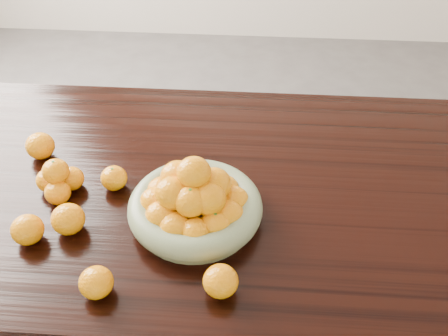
# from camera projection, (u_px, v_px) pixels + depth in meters

# --- Properties ---
(ground) EXTENTS (5.00, 5.00, 0.00)m
(ground) POSITION_uv_depth(u_px,v_px,m) (212.00, 327.00, 1.92)
(ground) COLOR #595554
(ground) RESTS_ON ground
(dining_table) EXTENTS (2.00, 1.00, 0.75)m
(dining_table) POSITION_uv_depth(u_px,v_px,m) (208.00, 206.00, 1.49)
(dining_table) COLOR black
(dining_table) RESTS_ON ground
(fruit_bowl) EXTENTS (0.35, 0.35, 0.20)m
(fruit_bowl) POSITION_uv_depth(u_px,v_px,m) (194.00, 202.00, 1.29)
(fruit_bowl) COLOR gray
(fruit_bowl) RESTS_ON dining_table
(orange_pyramid) EXTENTS (0.13, 0.13, 0.11)m
(orange_pyramid) POSITION_uv_depth(u_px,v_px,m) (58.00, 180.00, 1.38)
(orange_pyramid) COLOR orange
(orange_pyramid) RESTS_ON dining_table
(loose_orange_0) EXTENTS (0.07, 0.07, 0.07)m
(loose_orange_0) POSITION_uv_depth(u_px,v_px,m) (114.00, 178.00, 1.40)
(loose_orange_0) COLOR orange
(loose_orange_0) RESTS_ON dining_table
(loose_orange_1) EXTENTS (0.08, 0.08, 0.07)m
(loose_orange_1) POSITION_uv_depth(u_px,v_px,m) (96.00, 283.00, 1.13)
(loose_orange_1) COLOR orange
(loose_orange_1) RESTS_ON dining_table
(loose_orange_2) EXTENTS (0.08, 0.08, 0.08)m
(loose_orange_2) POSITION_uv_depth(u_px,v_px,m) (221.00, 281.00, 1.13)
(loose_orange_2) COLOR orange
(loose_orange_2) RESTS_ON dining_table
(loose_orange_3) EXTENTS (0.09, 0.09, 0.08)m
(loose_orange_3) POSITION_uv_depth(u_px,v_px,m) (40.00, 146.00, 1.50)
(loose_orange_3) COLOR orange
(loose_orange_3) RESTS_ON dining_table
(loose_orange_4) EXTENTS (0.09, 0.09, 0.08)m
(loose_orange_4) POSITION_uv_depth(u_px,v_px,m) (68.00, 219.00, 1.27)
(loose_orange_4) COLOR orange
(loose_orange_4) RESTS_ON dining_table
(loose_orange_5) EXTENTS (0.08, 0.08, 0.08)m
(loose_orange_5) POSITION_uv_depth(u_px,v_px,m) (27.00, 230.00, 1.25)
(loose_orange_5) COLOR orange
(loose_orange_5) RESTS_ON dining_table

